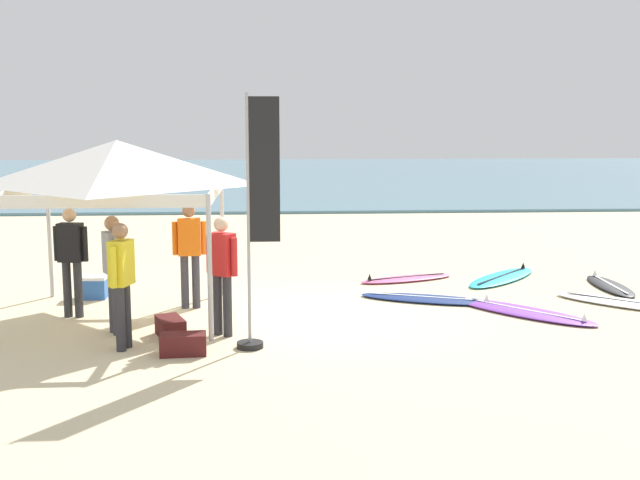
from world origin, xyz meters
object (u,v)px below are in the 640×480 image
at_px(canopy_tent, 117,164).
at_px(person_red, 222,267).
at_px(surfboard_black, 610,286).
at_px(person_yellow, 122,277).
at_px(gear_bag_near_tent, 183,344).
at_px(surfboard_pink, 406,278).
at_px(person_orange, 190,249).
at_px(banner_flag, 257,233).
at_px(surfboard_cyan, 502,277).
at_px(surfboard_white, 630,304).
at_px(gear_bag_by_pole, 170,327).
at_px(surfboard_purple, 523,311).
at_px(cooler_box, 92,287).
at_px(person_black, 71,255).
at_px(person_grey, 113,266).
at_px(surfboard_navy, 429,299).

distance_m(canopy_tent, person_red, 2.47).
distance_m(surfboard_black, person_yellow, 8.95).
bearing_deg(surfboard_black, person_red, -157.72).
height_order(surfboard_black, gear_bag_near_tent, gear_bag_near_tent).
distance_m(surfboard_pink, gear_bag_near_tent, 5.98).
bearing_deg(gear_bag_near_tent, person_orange, 93.43).
relative_size(surfboard_black, banner_flag, 0.58).
bearing_deg(person_orange, surfboard_cyan, 19.20).
height_order(surfboard_white, person_yellow, person_yellow).
bearing_deg(surfboard_white, surfboard_cyan, 122.34).
bearing_deg(surfboard_pink, canopy_tent, -152.93).
distance_m(surfboard_black, gear_bag_by_pole, 8.18).
distance_m(surfboard_purple, banner_flag, 4.75).
relative_size(surfboard_cyan, surfboard_purple, 0.96).
xyz_separation_m(gear_bag_by_pole, cooler_box, (-1.65, 2.57, 0.06)).
distance_m(person_black, cooler_box, 1.52).
height_order(surfboard_black, person_yellow, person_yellow).
height_order(surfboard_pink, person_grey, person_grey).
bearing_deg(person_red, surfboard_purple, 12.03).
bearing_deg(surfboard_white, person_red, -168.02).
distance_m(surfboard_navy, surfboard_black, 3.64).
bearing_deg(surfboard_navy, gear_bag_by_pole, -153.98).
height_order(surfboard_black, cooler_box, cooler_box).
relative_size(surfboard_cyan, person_orange, 1.33).
bearing_deg(person_orange, surfboard_white, -2.38).
distance_m(surfboard_cyan, surfboard_black, 1.96).
xyz_separation_m(person_black, person_grey, (0.84, -1.02, 0.00)).
xyz_separation_m(surfboard_black, person_red, (-6.92, -2.84, 0.95)).
distance_m(person_orange, gear_bag_near_tent, 2.76).
distance_m(surfboard_white, person_red, 6.85).
bearing_deg(gear_bag_near_tent, surfboard_cyan, 39.43).
distance_m(surfboard_black, gear_bag_near_tent, 8.28).
xyz_separation_m(surfboard_white, cooler_box, (-9.03, 1.12, 0.16)).
height_order(surfboard_cyan, person_grey, person_grey).
bearing_deg(surfboard_black, gear_bag_by_pole, -159.43).
bearing_deg(person_yellow, person_black, 121.19).
xyz_separation_m(surfboard_purple, person_orange, (-5.32, 0.71, 0.95)).
bearing_deg(person_grey, gear_bag_near_tent, -45.77).
relative_size(surfboard_black, cooler_box, 3.93).
xyz_separation_m(person_red, gear_bag_by_pole, (-0.74, -0.04, -0.85)).
distance_m(person_yellow, cooler_box, 3.42).
height_order(canopy_tent, person_grey, canopy_tent).
bearing_deg(surfboard_purple, canopy_tent, 178.01).
bearing_deg(person_yellow, banner_flag, -1.38).
bearing_deg(person_orange, cooler_box, 155.07).
xyz_separation_m(surfboard_white, gear_bag_near_tent, (-7.10, -2.32, 0.10)).
bearing_deg(surfboard_cyan, person_red, -144.21).
relative_size(person_red, gear_bag_near_tent, 2.85).
relative_size(banner_flag, cooler_box, 6.80).
bearing_deg(person_orange, surfboard_navy, 3.75).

